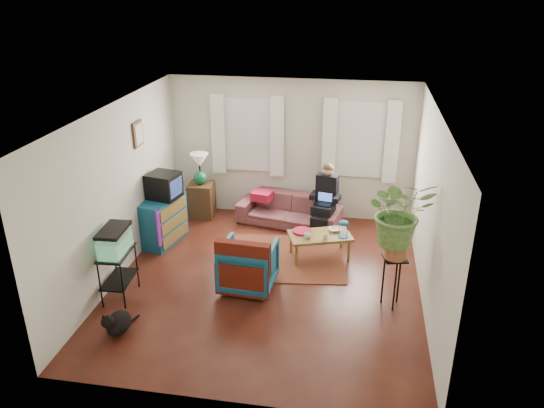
% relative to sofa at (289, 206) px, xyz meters
% --- Properties ---
extents(floor, '(4.50, 5.00, 0.01)m').
position_rel_sofa_xyz_m(floor, '(-0.04, -2.05, -0.37)').
color(floor, '#4F2B14').
rests_on(floor, ground).
extents(ceiling, '(4.50, 5.00, 0.01)m').
position_rel_sofa_xyz_m(ceiling, '(-0.04, -2.05, 2.23)').
color(ceiling, white).
rests_on(ceiling, wall_back).
extents(wall_back, '(4.50, 0.01, 2.60)m').
position_rel_sofa_xyz_m(wall_back, '(-0.04, 0.45, 0.93)').
color(wall_back, silver).
rests_on(wall_back, floor).
extents(wall_front, '(4.50, 0.01, 2.60)m').
position_rel_sofa_xyz_m(wall_front, '(-0.04, -4.55, 0.93)').
color(wall_front, silver).
rests_on(wall_front, floor).
extents(wall_left, '(0.01, 5.00, 2.60)m').
position_rel_sofa_xyz_m(wall_left, '(-2.29, -2.05, 0.93)').
color(wall_left, silver).
rests_on(wall_left, floor).
extents(wall_right, '(0.01, 5.00, 2.60)m').
position_rel_sofa_xyz_m(wall_right, '(2.21, -2.05, 0.93)').
color(wall_right, silver).
rests_on(wall_right, floor).
extents(window_left, '(1.08, 0.04, 1.38)m').
position_rel_sofa_xyz_m(window_left, '(-0.84, 0.43, 1.18)').
color(window_left, white).
rests_on(window_left, wall_back).
extents(window_right, '(1.08, 0.04, 1.38)m').
position_rel_sofa_xyz_m(window_right, '(1.21, 0.43, 1.18)').
color(window_right, white).
rests_on(window_right, wall_back).
extents(curtains_left, '(1.36, 0.06, 1.50)m').
position_rel_sofa_xyz_m(curtains_left, '(-0.84, 0.35, 1.18)').
color(curtains_left, white).
rests_on(curtains_left, wall_back).
extents(curtains_right, '(1.36, 0.06, 1.50)m').
position_rel_sofa_xyz_m(curtains_right, '(1.21, 0.35, 1.18)').
color(curtains_right, white).
rests_on(curtains_right, wall_back).
extents(picture_frame, '(0.04, 0.32, 0.40)m').
position_rel_sofa_xyz_m(picture_frame, '(-2.26, -1.20, 1.58)').
color(picture_frame, '#3D2616').
rests_on(picture_frame, wall_left).
extents(area_rug, '(2.19, 1.84, 0.01)m').
position_rel_sofa_xyz_m(area_rug, '(0.07, -1.30, -0.36)').
color(area_rug, brown).
rests_on(area_rug, floor).
extents(sofa, '(1.98, 1.09, 0.73)m').
position_rel_sofa_xyz_m(sofa, '(0.00, 0.00, 0.00)').
color(sofa, brown).
rests_on(sofa, floor).
extents(seated_person, '(0.57, 0.66, 1.11)m').
position_rel_sofa_xyz_m(seated_person, '(0.66, -0.13, 0.19)').
color(seated_person, black).
rests_on(seated_person, sofa).
extents(side_table, '(0.47, 0.47, 0.66)m').
position_rel_sofa_xyz_m(side_table, '(-1.69, 0.07, -0.04)').
color(side_table, '#3B2716').
rests_on(side_table, floor).
extents(table_lamp, '(0.35, 0.35, 0.60)m').
position_rel_sofa_xyz_m(table_lamp, '(-1.69, 0.07, 0.57)').
color(table_lamp, white).
rests_on(table_lamp, side_table).
extents(dresser, '(0.62, 0.97, 0.80)m').
position_rel_sofa_xyz_m(dresser, '(-2.03, -1.08, 0.04)').
color(dresser, navy).
rests_on(dresser, floor).
extents(crt_tv, '(0.57, 0.54, 0.43)m').
position_rel_sofa_xyz_m(crt_tv, '(-2.00, -0.99, 0.65)').
color(crt_tv, black).
rests_on(crt_tv, dresser).
extents(aquarium_stand, '(0.40, 0.66, 0.72)m').
position_rel_sofa_xyz_m(aquarium_stand, '(-2.04, -2.81, -0.01)').
color(aquarium_stand, black).
rests_on(aquarium_stand, floor).
extents(aquarium, '(0.36, 0.60, 0.38)m').
position_rel_sofa_xyz_m(aquarium, '(-2.04, -2.81, 0.54)').
color(aquarium, '#7FD899').
rests_on(aquarium, aquarium_stand).
extents(black_cat, '(0.41, 0.51, 0.38)m').
position_rel_sofa_xyz_m(black_cat, '(-1.71, -3.61, -0.18)').
color(black_cat, black).
rests_on(black_cat, floor).
extents(armchair, '(0.80, 0.76, 0.78)m').
position_rel_sofa_xyz_m(armchair, '(-0.29, -2.24, 0.02)').
color(armchair, '#105C62').
rests_on(armchair, floor).
extents(serape_throw, '(0.79, 0.23, 0.64)m').
position_rel_sofa_xyz_m(serape_throw, '(-0.31, -2.54, 0.19)').
color(serape_throw, '#9E0A0A').
rests_on(serape_throw, armchair).
extents(coffee_table, '(1.11, 0.84, 0.41)m').
position_rel_sofa_xyz_m(coffee_table, '(0.66, -1.17, -0.16)').
color(coffee_table, brown).
rests_on(coffee_table, floor).
extents(cup_a, '(0.14, 0.14, 0.09)m').
position_rel_sofa_xyz_m(cup_a, '(0.48, -1.33, 0.09)').
color(cup_a, white).
rests_on(cup_a, coffee_table).
extents(cup_b, '(0.11, 0.11, 0.08)m').
position_rel_sofa_xyz_m(cup_b, '(0.76, -1.31, 0.08)').
color(cup_b, beige).
rests_on(cup_b, coffee_table).
extents(bowl, '(0.25, 0.25, 0.05)m').
position_rel_sofa_xyz_m(bowl, '(0.88, -1.00, 0.07)').
color(bowl, white).
rests_on(bowl, coffee_table).
extents(snack_tray, '(0.39, 0.39, 0.04)m').
position_rel_sofa_xyz_m(snack_tray, '(0.36, -1.13, 0.06)').
color(snack_tray, '#B21414').
rests_on(snack_tray, coffee_table).
extents(birdcage, '(0.21, 0.21, 0.29)m').
position_rel_sofa_xyz_m(birdcage, '(1.03, -1.19, 0.19)').
color(birdcage, '#115B6B').
rests_on(birdcage, coffee_table).
extents(plant_stand, '(0.39, 0.39, 0.76)m').
position_rel_sofa_xyz_m(plant_stand, '(1.76, -2.38, 0.01)').
color(plant_stand, black).
rests_on(plant_stand, floor).
extents(potted_plant, '(1.02, 0.93, 0.96)m').
position_rel_sofa_xyz_m(potted_plant, '(1.76, -2.38, 0.92)').
color(potted_plant, '#599947').
rests_on(potted_plant, plant_stand).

